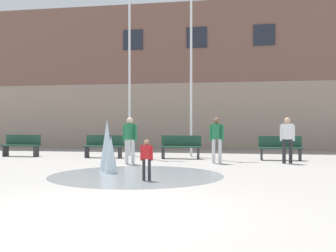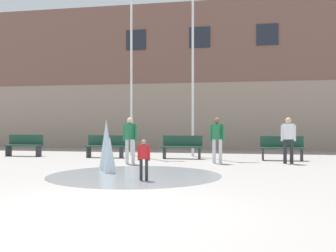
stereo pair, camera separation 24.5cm
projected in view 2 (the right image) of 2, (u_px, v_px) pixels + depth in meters
The scene contains 13 objects.
ground_plane at pixel (93, 213), 6.01m from camera, with size 100.00×100.00×0.00m, color gray.
library_building at pixel (205, 81), 23.83m from camera, with size 36.00×6.05×7.96m.
splash_fountain at pixel (115, 155), 11.08m from camera, with size 4.61×4.61×1.51m.
park_bench_left_of_flagpoles at pixel (24, 145), 16.77m from camera, with size 1.60×0.44×0.91m.
park_bench_center at pixel (106, 146), 16.06m from camera, with size 1.60×0.44×0.91m.
park_bench_under_right_flagpole at pixel (182, 146), 15.56m from camera, with size 1.60×0.44×0.91m.
park_bench_near_trashcan at pixel (282, 148), 14.75m from camera, with size 1.60×0.44×0.91m.
adult_near_bench at pixel (130, 137), 13.40m from camera, with size 0.50×0.39×1.59m.
adult_in_red at pixel (217, 136), 13.62m from camera, with size 0.50×0.39×1.59m.
teen_by_trashcan at pixel (288, 137), 13.49m from camera, with size 0.50×0.33×1.59m.
child_running at pixel (144, 157), 9.42m from camera, with size 0.31×0.21×0.99m.
flagpole_left at pixel (132, 55), 17.12m from camera, with size 0.80×0.10×8.26m.
flagpole_right at pixel (193, 55), 16.61m from camera, with size 0.80×0.10×8.13m.
Camera 2 is at (2.26, -5.68, 1.35)m, focal length 42.00 mm.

